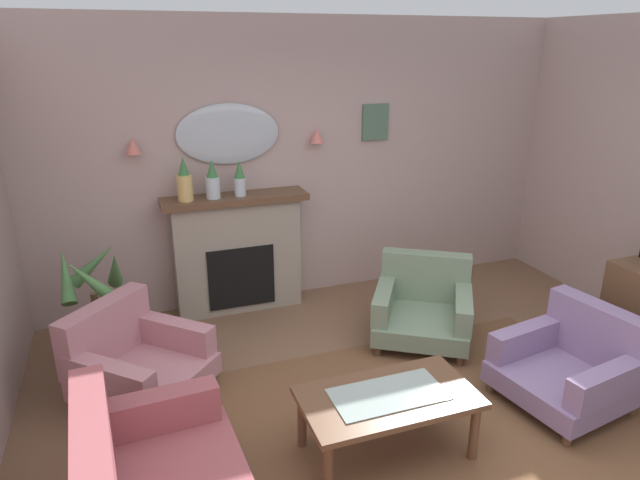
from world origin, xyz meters
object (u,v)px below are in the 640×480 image
mantel_vase_left (213,181)px  coffee_table (388,402)px  armchair_near_fireplace (134,359)px  potted_plant_tall_palm (97,310)px  mantel_vase_right (240,179)px  wall_sconce_right (317,135)px  mantel_vase_centre (185,182)px  armchair_by_coffee_table (423,305)px  armchair_in_corner (573,364)px  fireplace (238,254)px  framed_picture (375,122)px  wall_sconce_left (133,146)px  wall_mirror (228,134)px

mantel_vase_left → coffee_table: (0.64, -2.36, -0.93)m
armchair_near_fireplace → potted_plant_tall_palm: bearing=111.0°
mantel_vase_right → wall_sconce_right: wall_sconce_right is taller
mantel_vase_centre → armchair_by_coffee_table: 2.40m
mantel_vase_right → armchair_by_coffee_table: size_ratio=0.29×
wall_sconce_right → armchair_in_corner: (1.11, -2.43, -1.35)m
coffee_table → fireplace: bearing=100.4°
framed_picture → coffee_table: framed_picture is taller
armchair_in_corner → potted_plant_tall_palm: (-3.25, 1.81, 0.14)m
mantel_vase_centre → armchair_by_coffee_table: bearing=-30.3°
mantel_vase_centre → coffee_table: 2.69m
fireplace → armchair_near_fireplace: bearing=-131.4°
fireplace → armchair_in_corner: (1.96, -2.33, -0.27)m
armchair_by_coffee_table → wall_sconce_left: bearing=151.9°
wall_sconce_right → potted_plant_tall_palm: bearing=-163.8°
mantel_vase_left → mantel_vase_right: mantel_vase_left is taller
fireplace → mantel_vase_centre: size_ratio=3.43×
mantel_vase_centre → coffee_table: (0.89, -2.36, -0.95)m
armchair_by_coffee_table → armchair_in_corner: bearing=-66.0°
wall_sconce_left → wall_sconce_right: same height
coffee_table → armchair_by_coffee_table: size_ratio=0.98×
armchair_by_coffee_table → potted_plant_tall_palm: 2.78m
wall_mirror → wall_sconce_left: wall_mirror is taller
mantel_vase_left → armchair_in_corner: size_ratio=0.38×
framed_picture → coffee_table: 3.08m
wall_sconce_left → armchair_near_fireplace: wall_sconce_left is taller
mantel_vase_centre → framed_picture: framed_picture is taller
wall_mirror → armchair_by_coffee_table: size_ratio=0.86×
mantel_vase_centre → armchair_near_fireplace: mantel_vase_centre is taller
mantel_vase_centre → armchair_in_corner: 3.49m
mantel_vase_left → potted_plant_tall_palm: size_ratio=0.36×
mantel_vase_centre → armchair_near_fireplace: size_ratio=0.35×
wall_mirror → armchair_near_fireplace: 2.19m
mantel_vase_centre → coffee_table: mantel_vase_centre is taller
fireplace → framed_picture: size_ratio=3.78×
wall_sconce_right → wall_mirror: bearing=176.6°
mantel_vase_left → wall_mirror: 0.47m
mantel_vase_left → mantel_vase_right: size_ratio=1.08×
wall_sconce_left → armchair_in_corner: (2.81, -2.43, -1.35)m
fireplace → mantel_vase_left: (-0.20, -0.03, 0.75)m
mantel_vase_left → armchair_in_corner: bearing=-46.8°
armchair_in_corner → fireplace: bearing=130.0°
wall_sconce_right → mantel_vase_centre: bearing=-174.7°
coffee_table → armchair_near_fireplace: (-1.48, 1.21, -0.08)m
fireplace → coffee_table: bearing=-79.6°
coffee_table → armchair_in_corner: size_ratio=1.17×
fireplace → mantel_vase_right: (0.05, -0.03, 0.75)m
wall_mirror → armchair_near_fireplace: bearing=-128.2°
armchair_in_corner → wall_sconce_right: bearing=114.6°
fireplace → armchair_by_coffee_table: bearing=-38.2°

